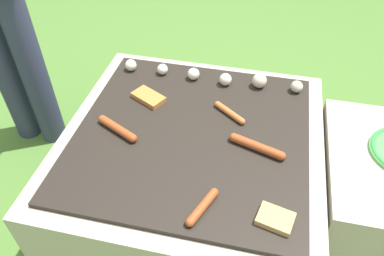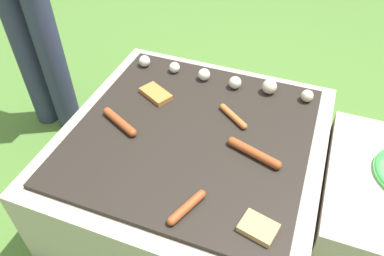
{
  "view_description": "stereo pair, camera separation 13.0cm",
  "coord_description": "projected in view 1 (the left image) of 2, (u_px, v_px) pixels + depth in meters",
  "views": [
    {
      "loc": [
        0.21,
        -0.93,
        1.3
      ],
      "look_at": [
        0.0,
        0.0,
        0.41
      ],
      "focal_mm": 35.0,
      "sensor_mm": 36.0,
      "label": 1
    },
    {
      "loc": [
        0.33,
        -0.89,
        1.3
      ],
      "look_at": [
        0.0,
        0.0,
        0.41
      ],
      "focal_mm": 35.0,
      "sensor_mm": 36.0,
      "label": 2
    }
  ],
  "objects": [
    {
      "name": "sausage_front_center",
      "position": [
        117.0,
        129.0,
        1.31
      ],
      "size": [
        0.17,
        0.1,
        0.03
      ],
      "color": "#93421E",
      "rests_on": "grill"
    },
    {
      "name": "ground_plane",
      "position": [
        192.0,
        198.0,
        1.58
      ],
      "size": [
        14.0,
        14.0,
        0.0
      ],
      "primitive_type": "plane",
      "color": "#47702D"
    },
    {
      "name": "bread_slice_left",
      "position": [
        275.0,
        219.0,
        1.05
      ],
      "size": [
        0.11,
        0.1,
        0.02
      ],
      "color": "tan",
      "rests_on": "grill"
    },
    {
      "name": "sausage_back_right",
      "position": [
        257.0,
        146.0,
        1.25
      ],
      "size": [
        0.19,
        0.08,
        0.03
      ],
      "color": "#93421E",
      "rests_on": "grill"
    },
    {
      "name": "grill",
      "position": [
        192.0,
        168.0,
        1.45
      ],
      "size": [
        0.92,
        0.92,
        0.39
      ],
      "color": "#A89E8C",
      "rests_on": "ground_plane"
    },
    {
      "name": "bread_slice_right",
      "position": [
        149.0,
        97.0,
        1.45
      ],
      "size": [
        0.15,
        0.12,
        0.02
      ],
      "color": "#B27033",
      "rests_on": "grill"
    },
    {
      "name": "sausage_front_left",
      "position": [
        202.0,
        207.0,
        1.07
      ],
      "size": [
        0.07,
        0.14,
        0.03
      ],
      "color": "#93421E",
      "rests_on": "grill"
    },
    {
      "name": "mushroom_row",
      "position": [
        217.0,
        76.0,
        1.52
      ],
      "size": [
        0.74,
        0.07,
        0.06
      ],
      "color": "silver",
      "rests_on": "grill"
    },
    {
      "name": "sausage_mid_left",
      "position": [
        230.0,
        113.0,
        1.38
      ],
      "size": [
        0.13,
        0.1,
        0.02
      ],
      "color": "#B7602D",
      "rests_on": "grill"
    }
  ]
}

